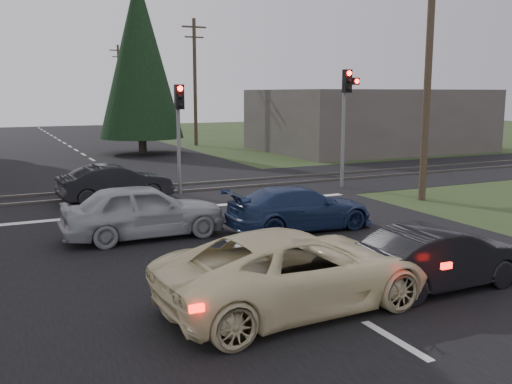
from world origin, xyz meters
TOP-DOWN VIEW (x-y plane):
  - ground at (0.00, 0.00)m, footprint 120.00×120.00m
  - road at (0.00, 10.00)m, footprint 14.00×100.00m
  - rail_corridor at (0.00, 12.00)m, footprint 120.00×8.00m
  - stop_line at (0.00, 8.20)m, footprint 13.00×0.35m
  - rail_near at (0.00, 11.20)m, footprint 120.00×0.12m
  - rail_far at (0.00, 12.80)m, footprint 120.00×0.12m
  - traffic_signal_right at (7.55, 9.47)m, footprint 0.68×0.48m
  - traffic_signal_center at (1.00, 10.68)m, footprint 0.32×0.48m
  - utility_pole_near at (8.50, 6.00)m, footprint 1.80×0.26m
  - utility_pole_mid at (8.50, 30.00)m, footprint 1.80×0.26m
  - utility_pole_far at (8.50, 55.00)m, footprint 1.80×0.26m
  - conifer_tree at (3.50, 26.00)m, footprint 5.20×5.20m
  - building_right at (18.00, 22.00)m, footprint 14.00×10.00m
  - cream_coupe at (-0.72, -1.13)m, footprint 5.17×2.59m
  - dark_hatchback at (2.33, -1.42)m, footprint 3.77×1.35m
  - silver_car at (-1.87, 4.99)m, footprint 4.28×1.75m
  - blue_sedan at (2.29, 3.98)m, footprint 4.24×1.76m
  - dark_car_far at (-1.44, 10.54)m, footprint 4.02×1.71m

SIDE VIEW (x-z plane):
  - ground at x=0.00m, z-range 0.00..0.00m
  - road at x=0.00m, z-range 0.00..0.01m
  - rail_corridor at x=0.00m, z-range 0.00..0.01m
  - stop_line at x=0.00m, z-range 0.01..0.01m
  - rail_near at x=0.00m, z-range 0.00..0.10m
  - rail_far at x=0.00m, z-range 0.00..0.10m
  - blue_sedan at x=2.29m, z-range 0.00..1.22m
  - dark_hatchback at x=2.33m, z-range 0.00..1.24m
  - dark_car_far at x=-1.44m, z-range 0.00..1.29m
  - cream_coupe at x=-0.72m, z-range 0.00..1.40m
  - silver_car at x=-1.87m, z-range 0.00..1.45m
  - building_right at x=18.00m, z-range 0.00..4.00m
  - traffic_signal_center at x=1.00m, z-range 0.76..4.86m
  - traffic_signal_right at x=7.55m, z-range 0.96..5.66m
  - utility_pole_near at x=8.50m, z-range 0.23..9.23m
  - utility_pole_mid at x=8.50m, z-range 0.23..9.23m
  - utility_pole_far at x=8.50m, z-range 0.23..9.23m
  - conifer_tree at x=3.50m, z-range 0.49..11.49m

